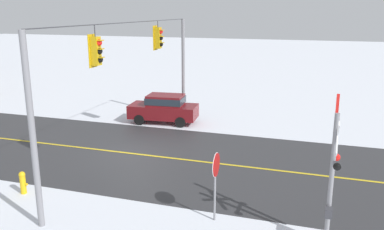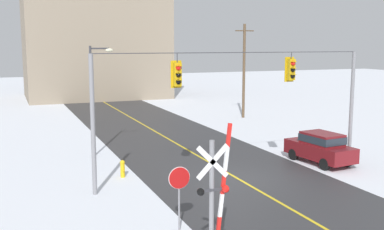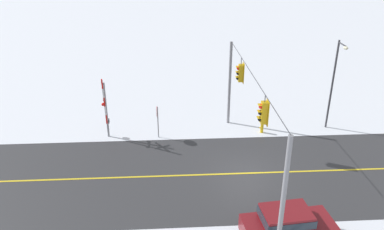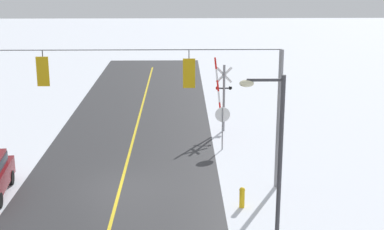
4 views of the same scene
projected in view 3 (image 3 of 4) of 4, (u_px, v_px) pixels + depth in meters
The scene contains 9 objects.
ground_plane at pixel (245, 173), 22.77m from camera, with size 160.00×160.00×0.00m, color silver.
road_asphalt at pixel (344, 170), 23.10m from camera, with size 9.00×80.00×0.01m, color #303033.
lane_centre_line at pixel (344, 170), 23.10m from camera, with size 0.14×72.00×0.01m, color gold.
signal_span at pixel (249, 111), 21.11m from camera, with size 14.20×0.47×6.22m.
stop_sign at pixel (157, 115), 26.27m from camera, with size 0.80×0.09×2.35m.
railroad_crossing at pixel (106, 107), 26.11m from camera, with size 1.09×0.31×4.44m.
parked_car_maroon at pixel (287, 225), 17.27m from camera, with size 2.16×4.32×1.74m.
streetlamp_near at pixel (335, 78), 26.61m from camera, with size 1.39×0.28×6.50m.
fire_hydrant at pixel (262, 127), 27.44m from camera, with size 0.24×0.31×0.88m.
Camera 3 is at (19.05, -4.30, 12.62)m, focal length 35.96 mm.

